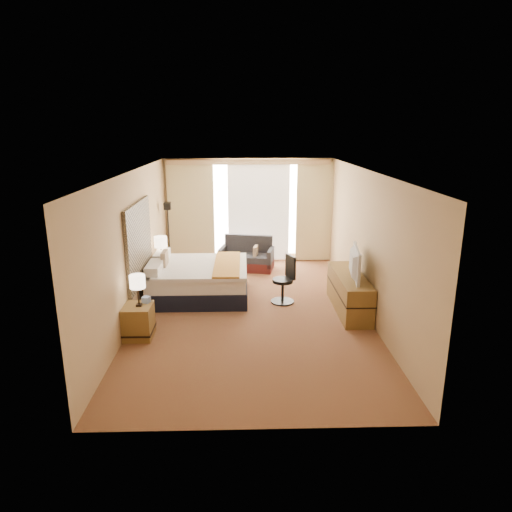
{
  "coord_description": "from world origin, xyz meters",
  "views": [
    {
      "loc": [
        -0.15,
        -7.98,
        3.32
      ],
      "look_at": [
        0.09,
        0.4,
        0.96
      ],
      "focal_mm": 32.0,
      "sensor_mm": 36.0,
      "label": 1
    }
  ],
  "objects_px": {
    "media_dresser": "(349,292)",
    "floor_lamp": "(168,223)",
    "loveseat": "(247,258)",
    "lamp_left": "(137,282)",
    "nightstand_left": "(138,321)",
    "nightstand_right": "(164,274)",
    "desk_chair": "(285,282)",
    "bed": "(199,280)",
    "lamp_right": "(161,242)",
    "television": "(351,263)"
  },
  "relations": [
    {
      "from": "lamp_right",
      "to": "bed",
      "type": "bearing_deg",
      "value": -34.55
    },
    {
      "from": "loveseat",
      "to": "lamp_left",
      "type": "height_order",
      "value": "lamp_left"
    },
    {
      "from": "loveseat",
      "to": "television",
      "type": "relative_size",
      "value": 1.4
    },
    {
      "from": "nightstand_right",
      "to": "media_dresser",
      "type": "height_order",
      "value": "media_dresser"
    },
    {
      "from": "desk_chair",
      "to": "lamp_left",
      "type": "height_order",
      "value": "lamp_left"
    },
    {
      "from": "media_dresser",
      "to": "nightstand_right",
      "type": "bearing_deg",
      "value": 158.6
    },
    {
      "from": "nightstand_right",
      "to": "lamp_right",
      "type": "bearing_deg",
      "value": -132.34
    },
    {
      "from": "nightstand_left",
      "to": "nightstand_right",
      "type": "bearing_deg",
      "value": 90.0
    },
    {
      "from": "floor_lamp",
      "to": "loveseat",
      "type": "bearing_deg",
      "value": 4.02
    },
    {
      "from": "nightstand_left",
      "to": "media_dresser",
      "type": "relative_size",
      "value": 0.31
    },
    {
      "from": "desk_chair",
      "to": "lamp_left",
      "type": "bearing_deg",
      "value": -170.35
    },
    {
      "from": "desk_chair",
      "to": "lamp_left",
      "type": "distance_m",
      "value": 2.98
    },
    {
      "from": "floor_lamp",
      "to": "desk_chair",
      "type": "distance_m",
      "value": 3.4
    },
    {
      "from": "loveseat",
      "to": "lamp_left",
      "type": "relative_size",
      "value": 2.63
    },
    {
      "from": "media_dresser",
      "to": "loveseat",
      "type": "bearing_deg",
      "value": 125.05
    },
    {
      "from": "nightstand_left",
      "to": "nightstand_right",
      "type": "height_order",
      "value": "same"
    },
    {
      "from": "nightstand_right",
      "to": "floor_lamp",
      "type": "height_order",
      "value": "floor_lamp"
    },
    {
      "from": "nightstand_right",
      "to": "television",
      "type": "distance_m",
      "value": 4.06
    },
    {
      "from": "nightstand_left",
      "to": "nightstand_right",
      "type": "distance_m",
      "value": 2.5
    },
    {
      "from": "bed",
      "to": "lamp_left",
      "type": "xyz_separation_m",
      "value": [
        -0.78,
        -1.91,
        0.61
      ]
    },
    {
      "from": "loveseat",
      "to": "desk_chair",
      "type": "bearing_deg",
      "value": -60.61
    },
    {
      "from": "nightstand_right",
      "to": "media_dresser",
      "type": "bearing_deg",
      "value": -21.4
    },
    {
      "from": "television",
      "to": "desk_chair",
      "type": "bearing_deg",
      "value": 68.18
    },
    {
      "from": "nightstand_left",
      "to": "floor_lamp",
      "type": "bearing_deg",
      "value": 90.48
    },
    {
      "from": "floor_lamp",
      "to": "nightstand_left",
      "type": "bearing_deg",
      "value": -89.52
    },
    {
      "from": "nightstand_right",
      "to": "media_dresser",
      "type": "distance_m",
      "value": 3.97
    },
    {
      "from": "floor_lamp",
      "to": "television",
      "type": "relative_size",
      "value": 1.68
    },
    {
      "from": "loveseat",
      "to": "floor_lamp",
      "type": "xyz_separation_m",
      "value": [
        -1.84,
        -0.13,
        0.91
      ]
    },
    {
      "from": "bed",
      "to": "desk_chair",
      "type": "relative_size",
      "value": 2.06
    },
    {
      "from": "floor_lamp",
      "to": "desk_chair",
      "type": "xyz_separation_m",
      "value": [
        2.57,
        -2.1,
        -0.76
      ]
    },
    {
      "from": "bed",
      "to": "nightstand_right",
      "type": "bearing_deg",
      "value": 143.46
    },
    {
      "from": "media_dresser",
      "to": "television",
      "type": "relative_size",
      "value": 1.82
    },
    {
      "from": "nightstand_left",
      "to": "desk_chair",
      "type": "distance_m",
      "value": 2.95
    },
    {
      "from": "lamp_left",
      "to": "lamp_right",
      "type": "relative_size",
      "value": 0.93
    },
    {
      "from": "lamp_left",
      "to": "television",
      "type": "relative_size",
      "value": 0.53
    },
    {
      "from": "media_dresser",
      "to": "television",
      "type": "xyz_separation_m",
      "value": [
        -0.05,
        -0.19,
        0.64
      ]
    },
    {
      "from": "media_dresser",
      "to": "floor_lamp",
      "type": "distance_m",
      "value": 4.6
    },
    {
      "from": "desk_chair",
      "to": "television",
      "type": "height_order",
      "value": "television"
    },
    {
      "from": "desk_chair",
      "to": "television",
      "type": "relative_size",
      "value": 0.95
    },
    {
      "from": "floor_lamp",
      "to": "lamp_left",
      "type": "xyz_separation_m",
      "value": [
        0.06,
        -3.62,
        -0.22
      ]
    },
    {
      "from": "nightstand_right",
      "to": "nightstand_left",
      "type": "bearing_deg",
      "value": -90.0
    },
    {
      "from": "desk_chair",
      "to": "lamp_left",
      "type": "relative_size",
      "value": 1.8
    },
    {
      "from": "loveseat",
      "to": "television",
      "type": "bearing_deg",
      "value": -45.98
    },
    {
      "from": "nightstand_left",
      "to": "nightstand_right",
      "type": "xyz_separation_m",
      "value": [
        0.0,
        2.5,
        0.0
      ]
    },
    {
      "from": "desk_chair",
      "to": "lamp_right",
      "type": "xyz_separation_m",
      "value": [
        -2.56,
        0.97,
        0.57
      ]
    },
    {
      "from": "nightstand_right",
      "to": "bed",
      "type": "bearing_deg",
      "value": -36.54
    },
    {
      "from": "bed",
      "to": "lamp_right",
      "type": "height_order",
      "value": "lamp_right"
    },
    {
      "from": "bed",
      "to": "loveseat",
      "type": "xyz_separation_m",
      "value": [
        1.01,
        1.84,
        -0.08
      ]
    },
    {
      "from": "floor_lamp",
      "to": "lamp_right",
      "type": "bearing_deg",
      "value": -89.68
    },
    {
      "from": "floor_lamp",
      "to": "television",
      "type": "xyz_separation_m",
      "value": [
        3.68,
        -2.75,
        -0.19
      ]
    }
  ]
}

